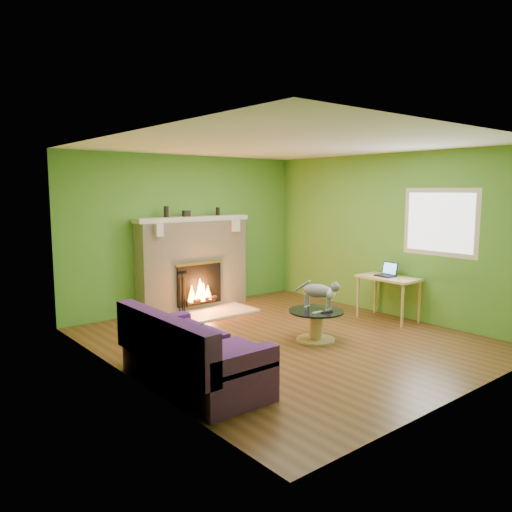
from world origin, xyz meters
The scene contains 22 objects.
floor centered at (0.00, 0.00, 0.00)m, with size 5.00×5.00×0.00m, color #552D18.
ceiling centered at (0.00, 0.00, 2.60)m, with size 5.00×5.00×0.00m, color white.
wall_back centered at (0.00, 2.50, 1.30)m, with size 5.00×5.00×0.00m, color #549631.
wall_front centered at (0.00, -2.50, 1.30)m, with size 5.00×5.00×0.00m, color #549631.
wall_left centered at (-2.25, 0.00, 1.30)m, with size 5.00×5.00×0.00m, color #549631.
wall_right centered at (2.25, 0.00, 1.30)m, with size 5.00×5.00×0.00m, color #549631.
window_frame centered at (2.24, -0.90, 1.55)m, with size 1.20×1.20×0.00m, color silver.
window_pane centered at (2.23, -0.90, 1.55)m, with size 1.06×1.06×0.00m, color white.
fireplace centered at (0.00, 2.32, 0.77)m, with size 2.10×0.46×1.58m.
hearth centered at (0.00, 1.80, 0.01)m, with size 1.50×0.75×0.03m, color beige.
mantel centered at (0.00, 2.30, 1.54)m, with size 2.10×0.28×0.08m, color beige.
sofa centered at (-1.86, -0.55, 0.31)m, with size 0.85×1.77×0.79m.
coffee_table centered at (0.28, -0.30, 0.24)m, with size 0.74×0.74×0.42m.
desk centered at (1.95, -0.25, 0.60)m, with size 0.54×0.92×0.68m.
cat centered at (0.36, -0.25, 0.62)m, with size 0.24×0.65×0.40m, color slate, non-canonical shape.
remote_silver centered at (0.18, -0.42, 0.43)m, with size 0.17×0.04×0.02m, color gray.
remote_black centered at (0.30, -0.48, 0.43)m, with size 0.16×0.04×0.02m, color black.
laptop centered at (1.93, -0.20, 0.79)m, with size 0.25×0.29×0.22m, color black, non-canonical shape.
fire_tools centered at (-0.44, 1.95, 0.39)m, with size 0.19×0.19×0.72m, color black, non-canonical shape.
mantel_vase_left centered at (-0.49, 2.33, 1.67)m, with size 0.08×0.08×0.18m, color black.
mantel_vase_right centered at (0.52, 2.33, 1.65)m, with size 0.07×0.07×0.14m, color black.
mantel_box centered at (-0.11, 2.33, 1.63)m, with size 0.12×0.08×0.10m, color black.
Camera 1 is at (-4.48, -4.85, 2.02)m, focal length 35.00 mm.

